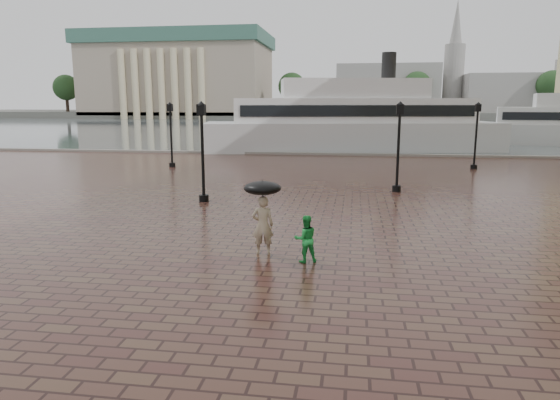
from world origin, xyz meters
name	(u,v)px	position (x,y,z in m)	size (l,w,h in m)	color
ground	(318,284)	(0.00, 0.00, 0.00)	(300.00, 300.00, 0.00)	#3D201B
harbour_water	(351,126)	(0.00, 92.00, 0.00)	(240.00, 240.00, 0.00)	#455054
quay_edge	(345,155)	(0.00, 32.00, 0.00)	(80.00, 0.60, 0.30)	slate
far_shore	(353,114)	(0.00, 160.00, 1.00)	(300.00, 60.00, 2.00)	#4C4C47
museum	(179,73)	(-55.00, 144.61, 13.91)	(57.00, 32.50, 26.00)	gray
distant_skyline	(515,87)	(48.14, 150.00, 9.45)	(102.50, 22.00, 33.00)	gray
far_trees	(353,86)	(0.00, 138.00, 9.42)	(188.00, 8.00, 13.50)	#2D2119
street_lamps	(315,140)	(-1.50, 17.50, 2.33)	(21.44, 14.44, 4.40)	black
adult_pedestrian	(263,225)	(-1.83, 2.32, 0.89)	(0.65, 0.42, 1.77)	tan
child_pedestrian	(306,239)	(-0.49, 1.75, 0.68)	(0.66, 0.51, 1.35)	green
ferry_near	(352,122)	(0.54, 37.00, 2.75)	(28.71, 12.06, 9.16)	#BDBDBD
umbrella	(262,188)	(-1.83, 2.32, 2.00)	(1.10, 1.10, 1.16)	black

